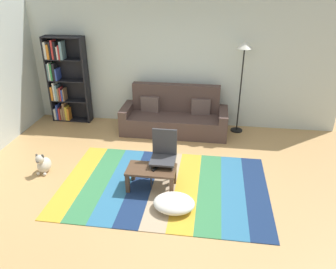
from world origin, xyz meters
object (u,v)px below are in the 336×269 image
(dog, at_px, (43,164))
(tv_remote, at_px, (155,169))
(couch, at_px, (175,117))
(folding_chair, at_px, (164,152))
(bookshelf, at_px, (63,80))
(standing_lamp, at_px, (244,58))
(pouf, at_px, (174,203))
(coffee_table, at_px, (151,172))

(dog, relative_size, tv_remote, 2.65)
(couch, bearing_deg, dog, -135.75)
(dog, xyz_separation_m, folding_chair, (2.11, 0.06, 0.37))
(couch, height_order, bookshelf, bookshelf)
(couch, xyz_separation_m, standing_lamp, (1.36, 0.21, 1.29))
(dog, height_order, tv_remote, dog)
(pouf, height_order, tv_remote, tv_remote)
(pouf, relative_size, tv_remote, 4.07)
(coffee_table, bearing_deg, standing_lamp, 58.73)
(pouf, relative_size, folding_chair, 0.68)
(couch, relative_size, tv_remote, 15.07)
(couch, bearing_deg, folding_chair, -88.07)
(couch, xyz_separation_m, folding_chair, (0.07, -1.94, 0.20))
(dog, bearing_deg, bookshelf, 103.17)
(coffee_table, bearing_deg, pouf, -49.17)
(couch, distance_m, standing_lamp, 1.88)
(standing_lamp, bearing_deg, dog, -147.10)
(couch, distance_m, bookshelf, 2.67)
(pouf, bearing_deg, dog, 163.79)
(dog, relative_size, folding_chair, 0.44)
(coffee_table, height_order, pouf, coffee_table)
(bookshelf, height_order, pouf, bookshelf)
(coffee_table, relative_size, standing_lamp, 0.40)
(dog, distance_m, tv_remote, 2.04)
(coffee_table, relative_size, pouf, 1.27)
(bookshelf, relative_size, coffee_table, 2.49)
(standing_lamp, bearing_deg, pouf, -109.61)
(pouf, bearing_deg, coffee_table, 130.83)
(standing_lamp, bearing_deg, folding_chair, -121.08)
(coffee_table, relative_size, folding_chair, 0.87)
(couch, bearing_deg, pouf, -83.01)
(dog, bearing_deg, folding_chair, 1.50)
(dog, relative_size, standing_lamp, 0.20)
(coffee_table, bearing_deg, tv_remote, -9.67)
(coffee_table, xyz_separation_m, pouf, (0.43, -0.49, -0.19))
(couch, distance_m, dog, 2.86)
(couch, distance_m, folding_chair, 1.95)
(dog, height_order, standing_lamp, standing_lamp)
(couch, relative_size, pouf, 3.70)
(couch, bearing_deg, bookshelf, 173.74)
(coffee_table, height_order, tv_remote, tv_remote)
(standing_lamp, height_order, folding_chair, standing_lamp)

